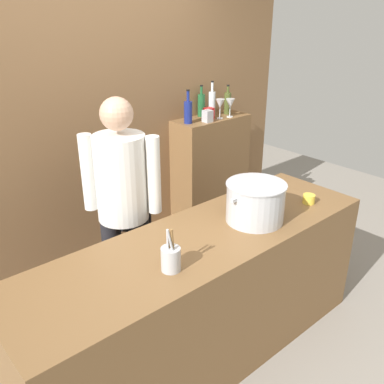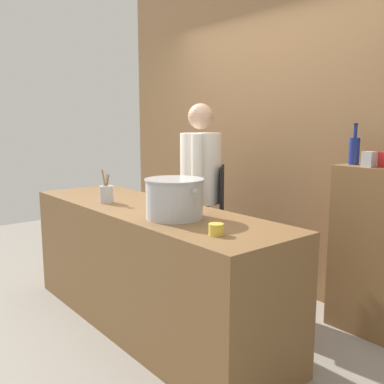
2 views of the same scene
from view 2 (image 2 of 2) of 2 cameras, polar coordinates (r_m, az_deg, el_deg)
ground_plane at (r=3.40m, az=-5.64°, el=-17.06°), size 8.00×8.00×0.00m
brick_back_panel at (r=4.00m, az=11.12°, el=8.99°), size 4.40×0.10×3.00m
prep_counter at (r=3.23m, az=-5.77°, el=-9.89°), size 2.41×0.70×0.90m
chef at (r=3.59m, az=1.21°, el=0.57°), size 0.44×0.44×1.66m
stockpot_large at (r=2.73m, az=-2.35°, el=-0.86°), size 0.44×0.38×0.25m
utensil_crock at (r=3.33m, az=-11.32°, el=-0.20°), size 0.10×0.10×0.26m
butter_jar at (r=2.34m, az=3.23°, el=-4.98°), size 0.08×0.08×0.06m
wine_bottle_cobalt at (r=3.30m, az=20.79°, el=5.26°), size 0.07×0.07×0.30m
spice_tin_silver at (r=3.16m, az=22.47°, el=4.05°), size 0.07×0.07×0.11m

